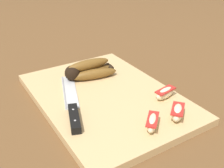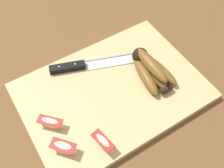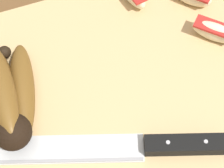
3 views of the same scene
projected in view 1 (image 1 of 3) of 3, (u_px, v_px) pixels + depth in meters
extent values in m
plane|color=brown|center=(111.00, 99.00, 0.76)|extent=(6.00, 6.00, 0.00)
cube|color=tan|center=(105.00, 97.00, 0.75)|extent=(0.48, 0.34, 0.02)
sphere|color=black|center=(72.00, 73.00, 0.80)|extent=(0.05, 0.05, 0.05)
ellipsoid|color=brown|center=(94.00, 74.00, 0.81)|extent=(0.06, 0.15, 0.03)
sphere|color=black|center=(111.00, 68.00, 0.85)|extent=(0.02, 0.02, 0.02)
ellipsoid|color=brown|center=(91.00, 71.00, 0.83)|extent=(0.04, 0.14, 0.03)
sphere|color=black|center=(110.00, 67.00, 0.86)|extent=(0.02, 0.02, 0.02)
ellipsoid|color=brown|center=(88.00, 69.00, 0.84)|extent=(0.05, 0.14, 0.03)
sphere|color=black|center=(108.00, 66.00, 0.86)|extent=(0.02, 0.02, 0.02)
ellipsoid|color=brown|center=(89.00, 65.00, 0.81)|extent=(0.04, 0.14, 0.03)
cube|color=silver|center=(70.00, 91.00, 0.75)|extent=(0.18, 0.09, 0.00)
cube|color=#99999E|center=(64.00, 91.00, 0.74)|extent=(0.17, 0.06, 0.00)
cube|color=black|center=(74.00, 118.00, 0.62)|extent=(0.10, 0.05, 0.02)
cylinder|color=#B2B2B7|center=(75.00, 120.00, 0.60)|extent=(0.01, 0.01, 0.00)
cylinder|color=#B2B2B7|center=(73.00, 109.00, 0.64)|extent=(0.01, 0.01, 0.00)
ellipsoid|color=beige|center=(152.00, 123.00, 0.60)|extent=(0.06, 0.06, 0.03)
cube|color=red|center=(153.00, 119.00, 0.60)|extent=(0.06, 0.06, 0.00)
ellipsoid|color=beige|center=(165.00, 93.00, 0.71)|extent=(0.03, 0.07, 0.03)
cube|color=red|center=(166.00, 90.00, 0.71)|extent=(0.03, 0.06, 0.00)
ellipsoid|color=beige|center=(177.00, 112.00, 0.63)|extent=(0.06, 0.07, 0.03)
cube|color=red|center=(178.00, 109.00, 0.63)|extent=(0.06, 0.06, 0.00)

